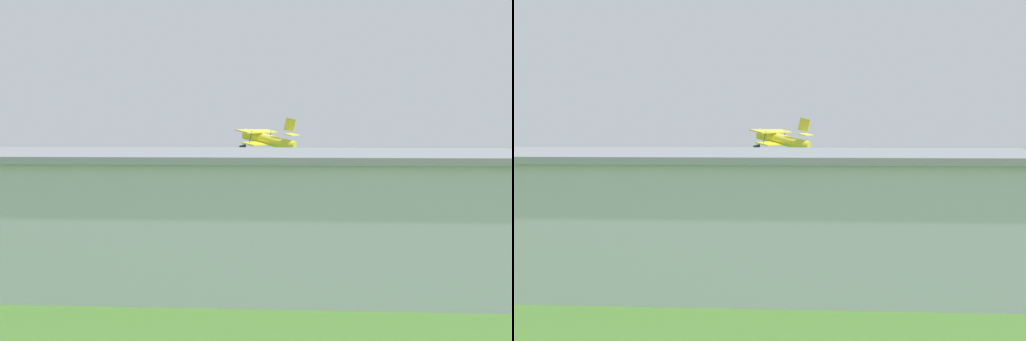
# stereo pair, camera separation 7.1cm
# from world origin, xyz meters

# --- Properties ---
(ground_plane) EXTENTS (400.00, 400.00, 0.00)m
(ground_plane) POSITION_xyz_m (0.00, 0.00, 0.00)
(ground_plane) COLOR #47752D
(hangar) EXTENTS (38.12, 16.55, 7.12)m
(hangar) POSITION_xyz_m (-5.16, 33.21, 3.57)
(hangar) COLOR #B7BCC6
(hangar) RESTS_ON ground_plane
(biplane) EXTENTS (6.78, 8.72, 4.12)m
(biplane) POSITION_xyz_m (-7.98, 3.33, 7.24)
(biplane) COLOR yellow
(car_blue) EXTENTS (2.24, 4.46, 1.70)m
(car_blue) POSITION_xyz_m (13.06, 20.27, 0.87)
(car_blue) COLOR #23389E
(car_blue) RESTS_ON ground_plane
(person_crossing_taxiway) EXTENTS (0.52, 0.52, 1.60)m
(person_crossing_taxiway) POSITION_xyz_m (-25.30, 21.54, 0.79)
(person_crossing_taxiway) COLOR orange
(person_crossing_taxiway) RESTS_ON ground_plane
(person_watching_takeoff) EXTENTS (0.45, 0.45, 1.65)m
(person_watching_takeoff) POSITION_xyz_m (-21.63, 21.22, 0.82)
(person_watching_takeoff) COLOR #B23333
(person_watching_takeoff) RESTS_ON ground_plane
(person_walking_on_apron) EXTENTS (0.54, 0.54, 1.69)m
(person_walking_on_apron) POSITION_xyz_m (-20.27, 18.92, 0.84)
(person_walking_on_apron) COLOR #33723F
(person_walking_on_apron) RESTS_ON ground_plane
(person_at_fence_line) EXTENTS (0.49, 0.49, 1.68)m
(person_at_fence_line) POSITION_xyz_m (-24.49, 19.53, 0.84)
(person_at_fence_line) COLOR #B23333
(person_at_fence_line) RESTS_ON ground_plane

